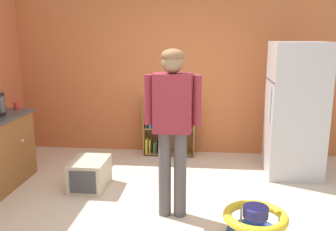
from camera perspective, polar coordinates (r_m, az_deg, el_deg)
name	(u,v)px	position (r m, az deg, el deg)	size (l,w,h in m)	color
ground_plane	(163,221)	(3.94, -0.83, -16.01)	(12.00, 12.00, 0.00)	beige
back_wall	(180,68)	(5.80, 1.85, 7.36)	(5.20, 0.06, 2.70)	#C66A3B
refrigerator	(296,110)	(5.14, 19.16, 0.77)	(0.73, 0.68, 1.78)	#B7BABF
bookshelf	(166,131)	(5.81, -0.32, -2.43)	(0.80, 0.28, 0.85)	brown
standing_person	(173,117)	(3.68, 0.71, -0.29)	(0.57, 0.23, 1.74)	#534D4E
baby_walker	(255,223)	(3.66, 13.35, -15.88)	(0.60, 0.60, 0.32)	#2950B4
pet_carrier	(90,174)	(4.72, -12.03, -8.82)	(0.42, 0.55, 0.36)	beige
red_cup	(17,106)	(5.24, -22.38, 1.38)	(0.08, 0.08, 0.10)	red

